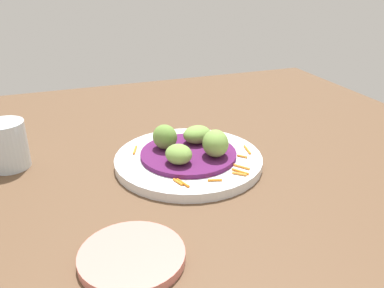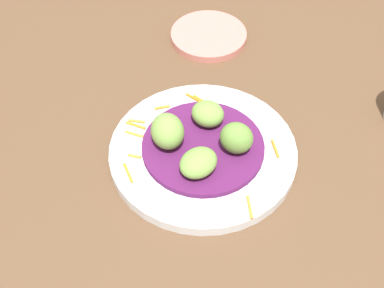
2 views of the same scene
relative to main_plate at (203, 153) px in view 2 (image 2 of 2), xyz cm
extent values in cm
cube|color=brown|center=(0.74, -3.91, -1.82)|extent=(110.00, 110.00, 2.00)
cylinder|color=silver|center=(0.00, 0.00, 0.00)|extent=(26.36, 26.36, 1.63)
cylinder|color=#51194C|center=(0.00, 0.00, 1.22)|extent=(17.13, 17.13, 0.82)
cylinder|color=orange|center=(-8.53, 4.77, 1.02)|extent=(2.28, 1.12, 0.40)
cylinder|color=orange|center=(5.43, 8.50, 1.02)|extent=(3.15, 1.54, 0.40)
cylinder|color=orange|center=(-8.77, -5.99, 1.02)|extent=(2.71, 2.09, 0.40)
cylinder|color=orange|center=(-3.71, -8.84, 1.02)|extent=(1.61, 1.57, 0.40)
cylinder|color=orange|center=(-1.56, -10.94, 1.02)|extent=(3.47, 0.94, 0.40)
cylinder|color=orange|center=(11.56, -0.28, 1.02)|extent=(3.27, 1.93, 0.40)
cylinder|color=orange|center=(-9.93, -0.91, 1.02)|extent=(1.06, 2.31, 0.40)
cylinder|color=orange|center=(-7.07, -6.73, 1.02)|extent=(3.09, 2.49, 0.40)
cylinder|color=orange|center=(-9.43, -5.47, 1.02)|extent=(1.88, 2.06, 0.40)
cylinder|color=orange|center=(-9.07, 4.15, 1.02)|extent=(2.95, 1.36, 0.40)
ellipsoid|color=#759E47|center=(3.44, -2.94, 3.24)|extent=(5.43, 6.18, 3.21)
ellipsoid|color=olive|center=(2.94, 3.44, 3.88)|extent=(6.11, 5.99, 4.49)
ellipsoid|color=#759E47|center=(-3.44, 2.94, 3.25)|extent=(6.01, 5.75, 3.24)
ellipsoid|color=#759E47|center=(-2.94, -3.44, 3.98)|extent=(6.49, 5.89, 4.68)
cylinder|color=tan|center=(-21.96, 15.15, -0.19)|extent=(13.13, 13.13, 1.25)
camera|label=1|loc=(-61.44, 21.74, 32.75)|focal=37.96mm
camera|label=2|loc=(41.61, -27.53, 59.14)|focal=51.38mm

